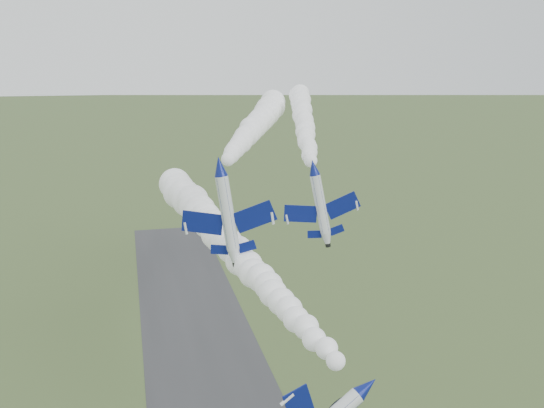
{
  "coord_description": "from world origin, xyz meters",
  "views": [
    {
      "loc": [
        -12.7,
        -50.15,
        58.93
      ],
      "look_at": [
        3.16,
        15.86,
        42.57
      ],
      "focal_mm": 40.0,
      "sensor_mm": 36.0,
      "label": 1
    }
  ],
  "objects": [
    {
      "name": "smoke_trail_jet_pair_left",
      "position": [
        10.91,
        59.17,
        47.31
      ],
      "size": [
        29.35,
        72.51,
        5.95
      ],
      "primitive_type": null,
      "rotation": [
        0.0,
        0.0,
        -0.32
      ],
      "color": "white"
    },
    {
      "name": "jet_lead",
      "position": [
        5.82,
        -7.52,
        32.08
      ],
      "size": [
        5.56,
        11.87,
        8.39
      ],
      "rotation": [
        0.0,
        1.02,
        0.19
      ],
      "color": "silver"
    },
    {
      "name": "smoke_trail_jet_pair_right",
      "position": [
        19.61,
        59.36,
        48.08
      ],
      "size": [
        20.41,
        72.03,
        4.46
      ],
      "primitive_type": null,
      "rotation": [
        0.0,
        0.0,
        -0.22
      ],
      "color": "white"
    },
    {
      "name": "jet_pair_left",
      "position": [
        -2.12,
        20.85,
        46.37
      ],
      "size": [
        11.67,
        13.64,
        3.65
      ],
      "rotation": [
        0.0,
        -0.14,
        -0.32
      ],
      "color": "silver"
    },
    {
      "name": "smoke_trail_jet_lead",
      "position": [
        0.03,
        27.59,
        34.34
      ],
      "size": [
        17.99,
        66.19,
        5.68
      ],
      "primitive_type": null,
      "rotation": [
        0.0,
        0.0,
        0.19
      ],
      "color": "white"
    },
    {
      "name": "jet_pair_right",
      "position": [
        9.79,
        21.23,
        45.67
      ],
      "size": [
        9.69,
        11.58,
        3.28
      ],
      "rotation": [
        0.0,
        -0.2,
        -0.22
      ],
      "color": "silver"
    }
  ]
}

